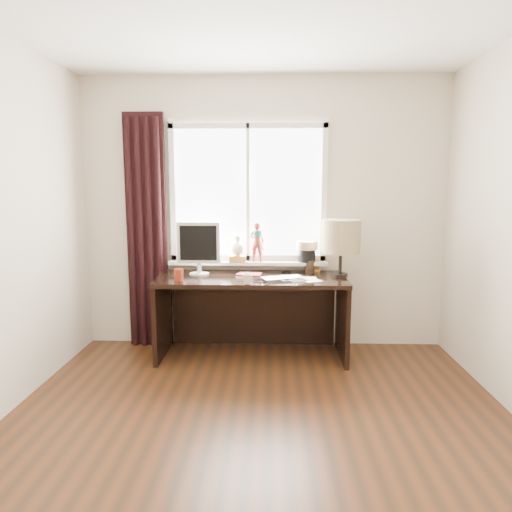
{
  "coord_description": "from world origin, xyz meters",
  "views": [
    {
      "loc": [
        0.07,
        -2.43,
        1.56
      ],
      "look_at": [
        -0.05,
        1.25,
        1.0
      ],
      "focal_mm": 32.0,
      "sensor_mm": 36.0,
      "label": 1
    }
  ],
  "objects_px": {
    "mug": "(247,279)",
    "red_cup": "(179,275)",
    "desk": "(252,300)",
    "table_lamp": "(341,237)",
    "monitor": "(199,245)",
    "laptop": "(283,278)"
  },
  "relations": [
    {
      "from": "mug",
      "to": "red_cup",
      "type": "relative_size",
      "value": 0.86
    },
    {
      "from": "mug",
      "to": "desk",
      "type": "bearing_deg",
      "value": 86.41
    },
    {
      "from": "red_cup",
      "to": "table_lamp",
      "type": "bearing_deg",
      "value": 8.75
    },
    {
      "from": "red_cup",
      "to": "table_lamp",
      "type": "relative_size",
      "value": 0.2
    },
    {
      "from": "mug",
      "to": "monitor",
      "type": "bearing_deg",
      "value": 140.72
    },
    {
      "from": "red_cup",
      "to": "desk",
      "type": "distance_m",
      "value": 0.75
    },
    {
      "from": "desk",
      "to": "table_lamp",
      "type": "height_order",
      "value": "table_lamp"
    },
    {
      "from": "laptop",
      "to": "red_cup",
      "type": "bearing_deg",
      "value": 162.18
    },
    {
      "from": "table_lamp",
      "to": "laptop",
      "type": "bearing_deg",
      "value": -162.71
    },
    {
      "from": "laptop",
      "to": "monitor",
      "type": "distance_m",
      "value": 0.85
    },
    {
      "from": "mug",
      "to": "red_cup",
      "type": "bearing_deg",
      "value": 169.91
    },
    {
      "from": "mug",
      "to": "monitor",
      "type": "distance_m",
      "value": 0.65
    },
    {
      "from": "desk",
      "to": "table_lamp",
      "type": "xyz_separation_m",
      "value": [
        0.8,
        -0.07,
        0.61
      ]
    },
    {
      "from": "red_cup",
      "to": "monitor",
      "type": "distance_m",
      "value": 0.38
    },
    {
      "from": "mug",
      "to": "red_cup",
      "type": "distance_m",
      "value": 0.61
    },
    {
      "from": "table_lamp",
      "to": "mug",
      "type": "bearing_deg",
      "value": -158.32
    },
    {
      "from": "red_cup",
      "to": "table_lamp",
      "type": "xyz_separation_m",
      "value": [
        1.43,
        0.22,
        0.31
      ]
    },
    {
      "from": "laptop",
      "to": "desk",
      "type": "relative_size",
      "value": 0.21
    },
    {
      "from": "monitor",
      "to": "table_lamp",
      "type": "height_order",
      "value": "table_lamp"
    },
    {
      "from": "mug",
      "to": "laptop",
      "type": "bearing_deg",
      "value": 28.58
    },
    {
      "from": "red_cup",
      "to": "monitor",
      "type": "bearing_deg",
      "value": 64.12
    },
    {
      "from": "laptop",
      "to": "table_lamp",
      "type": "bearing_deg",
      "value": -4.18
    }
  ]
}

